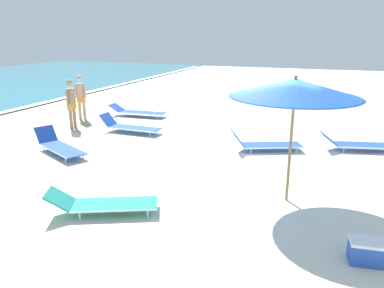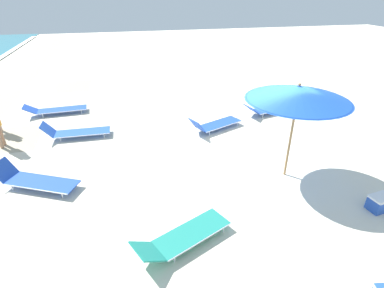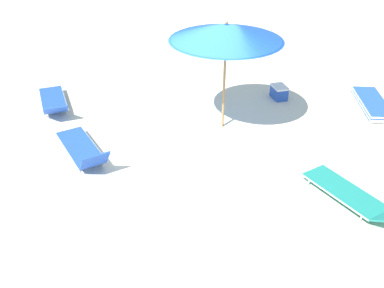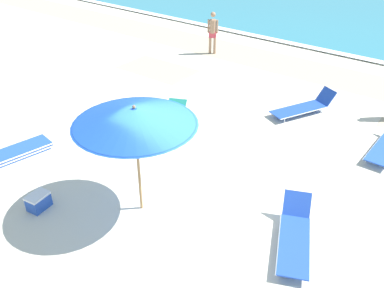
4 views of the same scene
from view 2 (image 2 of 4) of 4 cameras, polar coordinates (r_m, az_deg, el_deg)
The scene contains 9 objects.
ground_plane at distance 9.14m, azimuth 10.01°, elevation -3.54°, with size 60.00×60.00×0.16m.
beach_umbrella at distance 7.74m, azimuth 19.58°, elevation 9.08°, with size 2.55×2.55×2.58m.
sun_lounger_under_umbrella at distance 13.37m, azimuth -24.46°, elevation 6.03°, with size 0.74×2.38×0.46m.
sun_lounger_beside_umbrella at distance 10.82m, azimuth 4.33°, elevation 3.80°, with size 1.38×2.13×0.62m.
sun_lounger_near_water_left at distance 6.23m, azimuth -1.72°, elevation -17.16°, with size 1.42×2.14×0.49m.
sun_lounger_near_water_right at distance 10.97m, azimuth -21.25°, elevation 2.22°, with size 0.66×2.19×0.60m.
sun_lounger_mid_beach_solo at distance 8.71m, azimuth -27.79°, elevation -6.07°, with size 1.50×2.22×0.62m.
sun_lounger_mid_beach_pair_a at distance 12.59m, azimuth 14.11°, elevation 6.52°, with size 1.09×2.16×0.52m.
cooler_box at distance 8.26m, azimuth 32.14°, elevation -9.49°, with size 0.42×0.54×0.37m.
Camera 2 is at (-7.12, 3.30, 4.61)m, focal length 28.00 mm.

